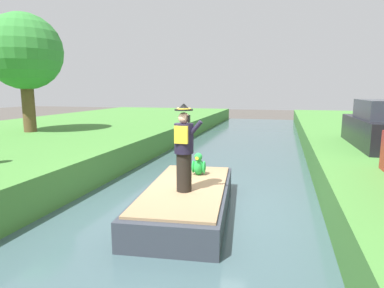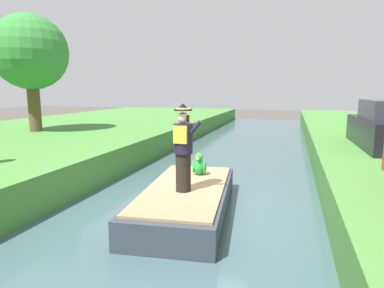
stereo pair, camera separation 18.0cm
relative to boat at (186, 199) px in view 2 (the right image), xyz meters
name	(u,v)px [view 2 (the right image)]	position (x,y,z in m)	size (l,w,h in m)	color
ground_plane	(189,213)	(0.00, 0.19, -0.40)	(80.00, 80.00, 0.00)	#4C4742
canal_water	(189,211)	(0.00, 0.19, -0.35)	(5.89, 48.00, 0.10)	#3D565B
boat	(186,199)	(0.00, 0.00, 0.00)	(2.25, 4.37, 0.61)	#333842
person_pirate	(183,148)	(0.05, -0.35, 1.23)	(0.61, 0.42, 1.85)	black
parrot_plush	(199,165)	(0.01, 1.02, 0.55)	(0.36, 0.35, 0.57)	green
tree_broad	(30,53)	(-8.58, 5.03, 3.96)	(3.16, 3.16, 4.97)	brown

